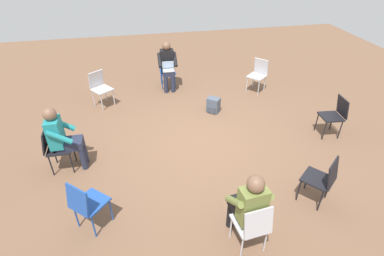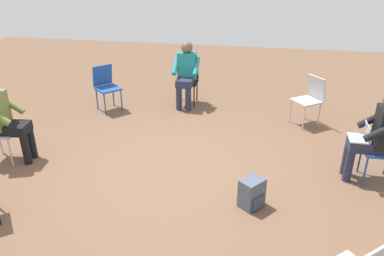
% 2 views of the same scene
% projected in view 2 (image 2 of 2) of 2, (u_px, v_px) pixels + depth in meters
% --- Properties ---
extents(ground_plane, '(15.51, 15.51, 0.00)m').
position_uv_depth(ground_plane, '(169.00, 172.00, 5.16)').
color(ground_plane, brown).
extents(chair_northwest, '(0.59, 0.58, 0.85)m').
position_uv_depth(chair_northwest, '(106.00, 85.00, 7.01)').
color(chair_northwest, '#1E4799').
rests_on(chair_northwest, ground).
extents(chair_northeast, '(0.58, 0.57, 0.85)m').
position_uv_depth(chair_northeast, '(310.00, 97.00, 6.41)').
color(chair_northeast, '#B7B7BC').
rests_on(chair_northeast, ground).
extents(chair_north, '(0.40, 0.44, 0.85)m').
position_uv_depth(chair_north, '(188.00, 78.00, 7.35)').
color(chair_north, black).
rests_on(chair_north, ground).
extents(person_with_laptop, '(0.53, 0.50, 1.24)m').
position_uv_depth(person_with_laptop, '(376.00, 132.00, 4.71)').
color(person_with_laptop, '#23283D').
rests_on(person_with_laptop, ground).
extents(person_in_olive, '(0.55, 0.53, 1.24)m').
position_uv_depth(person_in_olive, '(4.00, 116.00, 5.17)').
color(person_in_olive, black).
rests_on(person_in_olive, ground).
extents(person_in_teal, '(0.49, 0.52, 1.24)m').
position_uv_depth(person_in_teal, '(186.00, 71.00, 7.12)').
color(person_in_teal, '#23283D').
rests_on(person_in_teal, ground).
extents(backpack_near_laptop_user, '(0.33, 0.34, 0.36)m').
position_uv_depth(backpack_near_laptop_user, '(252.00, 194.00, 4.41)').
color(backpack_near_laptop_user, '#475160').
rests_on(backpack_near_laptop_user, ground).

